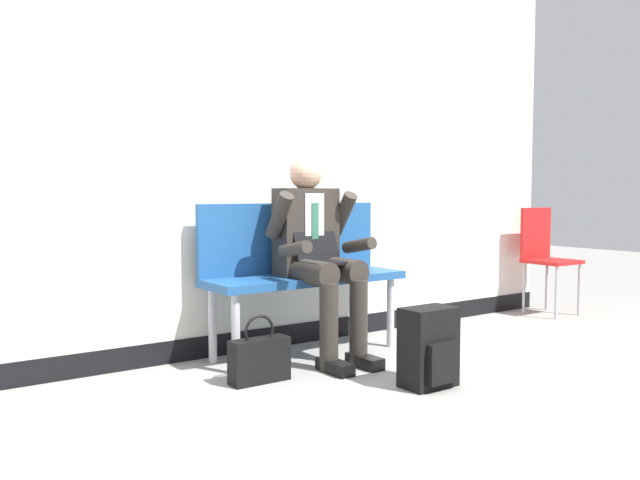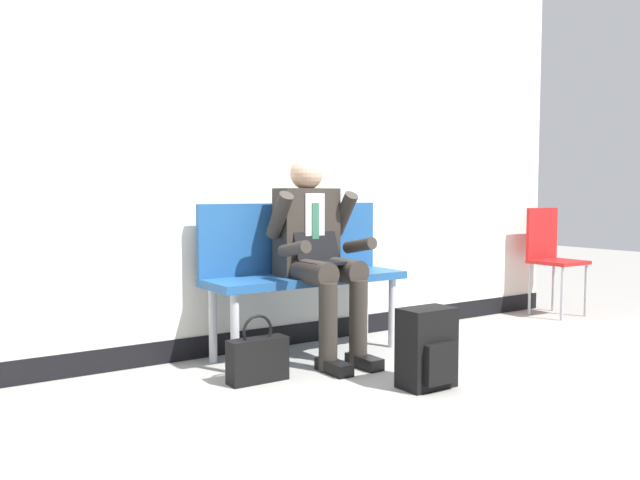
% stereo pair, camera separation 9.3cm
% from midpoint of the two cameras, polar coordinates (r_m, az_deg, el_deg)
% --- Properties ---
extents(ground_plane, '(18.00, 18.00, 0.00)m').
position_cam_midpoint_polar(ground_plane, '(3.93, 0.43, -11.14)').
color(ground_plane, gray).
extents(station_wall, '(5.42, 0.14, 3.01)m').
position_cam_midpoint_polar(station_wall, '(4.43, -5.13, 10.05)').
color(station_wall, silver).
rests_on(station_wall, ground).
extents(bench_with_person, '(1.33, 0.42, 0.97)m').
position_cam_midpoint_polar(bench_with_person, '(4.23, -2.44, -2.12)').
color(bench_with_person, navy).
rests_on(bench_with_person, ground).
extents(person_seated, '(0.57, 0.70, 1.26)m').
position_cam_midpoint_polar(person_seated, '(4.05, -0.88, -0.88)').
color(person_seated, '#2D2823').
rests_on(person_seated, ground).
extents(backpack, '(0.29, 0.22, 0.43)m').
position_cam_midpoint_polar(backpack, '(3.57, 8.78, -9.30)').
color(backpack, black).
rests_on(backpack, ground).
extents(handbag, '(0.34, 0.12, 0.37)m').
position_cam_midpoint_polar(handbag, '(3.65, -6.04, -10.26)').
color(handbag, black).
rests_on(handbag, ground).
extents(folding_chair, '(0.38, 0.38, 0.91)m').
position_cam_midpoint_polar(folding_chair, '(5.93, 18.51, -0.85)').
color(folding_chair, red).
rests_on(folding_chair, ground).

